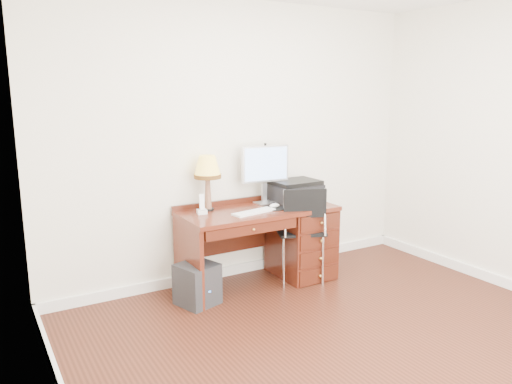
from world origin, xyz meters
TOP-DOWN VIEW (x-y plane):
  - ground at (0.00, 0.00)m, footprint 4.00×4.00m
  - room_shell at (0.00, 0.63)m, footprint 4.00×4.00m
  - desk at (0.32, 1.40)m, footprint 1.50×0.67m
  - monitor at (0.18, 1.58)m, footprint 0.50×0.17m
  - keyboard at (-0.12, 1.28)m, footprint 0.45×0.20m
  - mouse_pad at (0.14, 1.34)m, footprint 0.23×0.23m
  - printer at (0.50, 1.51)m, footprint 0.49×0.38m
  - leg_lamp at (-0.44, 1.58)m, footprint 0.25×0.25m
  - phone at (-0.54, 1.50)m, footprint 0.10×0.10m
  - pen_cup at (0.34, 1.52)m, footprint 0.08×0.08m
  - chair at (0.41, 1.23)m, footprint 0.59×0.60m
  - equipment_box at (-0.70, 1.26)m, footprint 0.39×0.39m

SIDE VIEW (x-z plane):
  - ground at x=0.00m, z-range 0.00..0.00m
  - room_shell at x=0.00m, z-range -1.95..2.05m
  - equipment_box at x=-0.70m, z-range 0.00..0.37m
  - desk at x=0.32m, z-range 0.04..0.79m
  - chair at x=0.41m, z-range 0.10..1.06m
  - keyboard at x=-0.12m, z-range 0.75..0.77m
  - mouse_pad at x=0.14m, z-range 0.74..0.79m
  - pen_cup at x=0.34m, z-range 0.75..0.85m
  - phone at x=-0.54m, z-range 0.71..0.89m
  - printer at x=0.50m, z-range 0.75..0.96m
  - monitor at x=0.18m, z-range 0.82..1.40m
  - leg_lamp at x=-0.44m, z-range 0.87..1.39m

